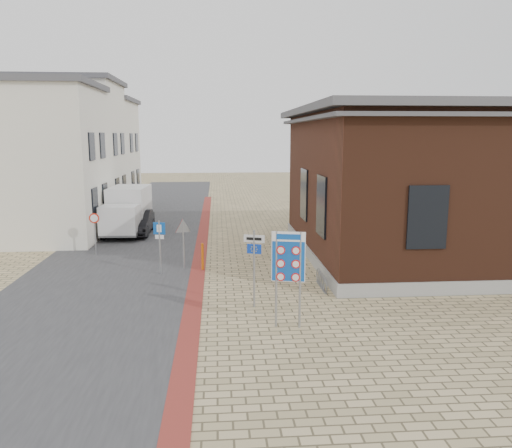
{
  "coord_description": "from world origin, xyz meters",
  "views": [
    {
      "loc": [
        -1.14,
        -15.31,
        5.57
      ],
      "look_at": [
        0.32,
        3.48,
        2.2
      ],
      "focal_mm": 35.0,
      "sensor_mm": 36.0,
      "label": 1
    }
  ],
  "objects": [
    {
      "name": "parking_sign",
      "position": [
        -3.48,
        4.48,
        1.48
      ],
      "size": [
        0.48,
        0.15,
        2.21
      ],
      "rotation": [
        0.0,
        0.0,
        -0.22
      ],
      "color": "gray",
      "rests_on": "ground"
    },
    {
      "name": "townhouse_mid",
      "position": [
        -10.99,
        18.0,
        4.57
      ],
      "size": [
        7.4,
        6.4,
        9.1
      ],
      "color": "silver",
      "rests_on": "ground"
    },
    {
      "name": "box_truck",
      "position": [
        -6.27,
        13.2,
        1.36
      ],
      "size": [
        2.31,
        5.1,
        2.63
      ],
      "rotation": [
        0.0,
        0.0,
        -0.04
      ],
      "color": "slate",
      "rests_on": "ground"
    },
    {
      "name": "essen_sign",
      "position": [
        0.01,
        0.3,
        1.71
      ],
      "size": [
        0.66,
        0.28,
        2.57
      ],
      "rotation": [
        0.0,
        0.0,
        -0.36
      ],
      "color": "gray",
      "rests_on": "ground"
    },
    {
      "name": "bollard",
      "position": [
        -1.8,
        5.0,
        0.57
      ],
      "size": [
        0.13,
        0.13,
        1.15
      ],
      "primitive_type": "cylinder",
      "rotation": [
        0.0,
        0.0,
        0.3
      ],
      "color": "orange",
      "rests_on": "ground"
    },
    {
      "name": "road_strip",
      "position": [
        -5.5,
        15.0,
        0.01
      ],
      "size": [
        7.0,
        60.0,
        0.02
      ],
      "primitive_type": "cube",
      "color": "#38383A",
      "rests_on": "ground"
    },
    {
      "name": "brick_building",
      "position": [
        8.99,
        7.0,
        3.49
      ],
      "size": [
        13.0,
        13.0,
        6.8
      ],
      "color": "gray",
      "rests_on": "ground"
    },
    {
      "name": "speed_sign",
      "position": [
        -6.86,
        8.0,
        1.31
      ],
      "size": [
        0.47,
        0.07,
        2.01
      ],
      "rotation": [
        0.0,
        0.0,
        -0.01
      ],
      "color": "gray",
      "rests_on": "ground"
    },
    {
      "name": "ground",
      "position": [
        0.0,
        0.0,
        0.0
      ],
      "size": [
        120.0,
        120.0,
        0.0
      ],
      "primitive_type": "plane",
      "color": "tan",
      "rests_on": "ground"
    },
    {
      "name": "yield_sign",
      "position": [
        -2.59,
        5.23,
        1.58
      ],
      "size": [
        0.73,
        0.25,
        2.09
      ],
      "rotation": [
        0.0,
        0.0,
        0.26
      ],
      "color": "gray",
      "rests_on": "ground"
    },
    {
      "name": "curb_strip",
      "position": [
        -2.0,
        10.0,
        0.01
      ],
      "size": [
        0.6,
        40.0,
        0.02
      ],
      "primitive_type": "cube",
      "color": "maroon",
      "rests_on": "ground"
    },
    {
      "name": "bike_rack",
      "position": [
        2.65,
        2.2,
        0.26
      ],
      "size": [
        0.08,
        1.8,
        0.6
      ],
      "color": "slate",
      "rests_on": "ground"
    },
    {
      "name": "border_sign",
      "position": [
        0.87,
        -1.5,
        2.06
      ],
      "size": [
        0.96,
        0.26,
        2.86
      ],
      "rotation": [
        0.0,
        0.0,
        -0.22
      ],
      "color": "gray",
      "rests_on": "ground"
    },
    {
      "name": "townhouse_far",
      "position": [
        -10.99,
        24.0,
        4.17
      ],
      "size": [
        7.4,
        6.4,
        8.3
      ],
      "color": "silver",
      "rests_on": "ground"
    },
    {
      "name": "sedan",
      "position": [
        -5.69,
        13.04,
        0.67
      ],
      "size": [
        1.43,
        4.09,
        1.35
      ],
      "primitive_type": "imported",
      "rotation": [
        0.0,
        0.0,
        0.0
      ],
      "color": "black",
      "rests_on": "ground"
    },
    {
      "name": "townhouse_near",
      "position": [
        -10.99,
        12.0,
        4.17
      ],
      "size": [
        7.4,
        6.4,
        8.3
      ],
      "color": "silver",
      "rests_on": "ground"
    }
  ]
}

